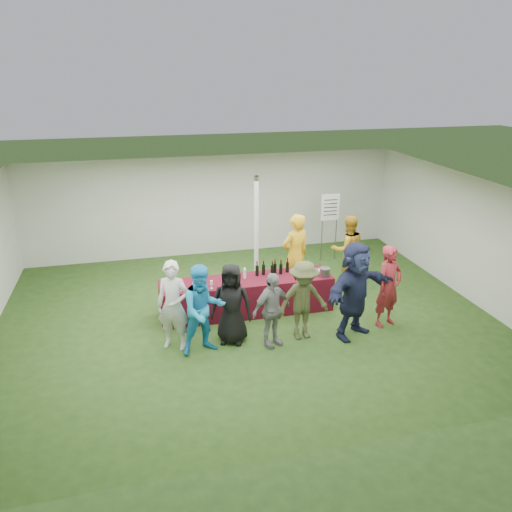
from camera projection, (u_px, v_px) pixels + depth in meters
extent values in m
plane|color=#284719|center=(247.00, 317.00, 10.37)|extent=(60.00, 60.00, 0.00)
plane|color=white|center=(214.00, 206.00, 13.52)|extent=(10.00, 0.00, 10.00)
plane|color=white|center=(317.00, 367.00, 6.26)|extent=(10.00, 0.00, 10.00)
plane|color=white|center=(467.00, 237.00, 11.01)|extent=(0.00, 8.00, 8.00)
plane|color=white|center=(246.00, 190.00, 9.41)|extent=(10.00, 10.00, 0.00)
cylinder|color=silver|center=(256.00, 236.00, 11.09)|extent=(0.10, 0.10, 2.70)
cube|color=#580B1B|center=(247.00, 296.00, 10.47)|extent=(3.60, 0.80, 0.75)
cylinder|color=black|center=(257.00, 271.00, 10.48)|extent=(0.07, 0.07, 0.22)
cylinder|color=black|center=(257.00, 264.00, 10.43)|extent=(0.03, 0.03, 0.08)
cylinder|color=maroon|center=(257.00, 262.00, 10.41)|extent=(0.03, 0.03, 0.02)
cylinder|color=black|center=(264.00, 270.00, 10.54)|extent=(0.07, 0.07, 0.22)
cylinder|color=black|center=(264.00, 263.00, 10.49)|extent=(0.03, 0.03, 0.08)
cylinder|color=maroon|center=(264.00, 261.00, 10.47)|extent=(0.03, 0.03, 0.02)
cylinder|color=black|center=(272.00, 270.00, 10.51)|extent=(0.07, 0.07, 0.22)
cylinder|color=black|center=(272.00, 264.00, 10.46)|extent=(0.03, 0.03, 0.08)
cylinder|color=maroon|center=(272.00, 261.00, 10.44)|extent=(0.03, 0.03, 0.02)
cylinder|color=black|center=(275.00, 269.00, 10.58)|extent=(0.07, 0.07, 0.22)
cylinder|color=black|center=(275.00, 262.00, 10.53)|extent=(0.03, 0.03, 0.08)
cylinder|color=maroon|center=(275.00, 260.00, 10.51)|extent=(0.03, 0.03, 0.02)
cylinder|color=black|center=(281.00, 269.00, 10.57)|extent=(0.07, 0.07, 0.22)
cylinder|color=black|center=(281.00, 262.00, 10.52)|extent=(0.03, 0.03, 0.08)
cylinder|color=maroon|center=(281.00, 260.00, 10.50)|extent=(0.03, 0.03, 0.02)
cylinder|color=black|center=(287.00, 267.00, 10.67)|extent=(0.07, 0.07, 0.22)
cylinder|color=black|center=(287.00, 261.00, 10.62)|extent=(0.03, 0.03, 0.08)
cylinder|color=maroon|center=(288.00, 258.00, 10.60)|extent=(0.03, 0.03, 0.02)
cylinder|color=silver|center=(180.00, 291.00, 9.81)|extent=(0.06, 0.06, 0.00)
cylinder|color=silver|center=(180.00, 289.00, 9.79)|extent=(0.01, 0.01, 0.07)
cylinder|color=silver|center=(180.00, 285.00, 9.77)|extent=(0.06, 0.06, 0.08)
cylinder|color=#460714|center=(180.00, 287.00, 9.78)|extent=(0.05, 0.05, 0.02)
cylinder|color=silver|center=(194.00, 290.00, 9.84)|extent=(0.06, 0.06, 0.00)
cylinder|color=silver|center=(194.00, 288.00, 9.82)|extent=(0.01, 0.01, 0.07)
cylinder|color=silver|center=(194.00, 284.00, 9.80)|extent=(0.06, 0.06, 0.08)
cylinder|color=#460714|center=(194.00, 286.00, 9.81)|extent=(0.05, 0.05, 0.02)
cylinder|color=silver|center=(212.00, 288.00, 9.92)|extent=(0.06, 0.06, 0.00)
cylinder|color=silver|center=(212.00, 286.00, 9.91)|extent=(0.01, 0.01, 0.07)
cylinder|color=silver|center=(211.00, 283.00, 9.88)|extent=(0.06, 0.06, 0.08)
cylinder|color=#460714|center=(212.00, 284.00, 9.89)|extent=(0.05, 0.05, 0.02)
cylinder|color=silver|center=(237.00, 286.00, 10.01)|extent=(0.06, 0.06, 0.00)
cylinder|color=silver|center=(237.00, 284.00, 9.99)|extent=(0.01, 0.01, 0.07)
cylinder|color=silver|center=(237.00, 281.00, 9.97)|extent=(0.06, 0.06, 0.08)
cylinder|color=#460714|center=(237.00, 282.00, 9.98)|extent=(0.05, 0.05, 0.02)
cylinder|color=silver|center=(308.00, 277.00, 10.44)|extent=(0.06, 0.06, 0.00)
cylinder|color=silver|center=(308.00, 275.00, 10.42)|extent=(0.01, 0.01, 0.07)
cylinder|color=silver|center=(308.00, 272.00, 10.39)|extent=(0.06, 0.06, 0.08)
cylinder|color=#460714|center=(308.00, 273.00, 10.40)|extent=(0.05, 0.05, 0.02)
cylinder|color=silver|center=(245.00, 274.00, 10.37)|extent=(0.07, 0.07, 0.20)
cylinder|color=silver|center=(245.00, 268.00, 10.33)|extent=(0.03, 0.03, 0.03)
cube|color=white|center=(315.00, 271.00, 10.72)|extent=(0.25, 0.18, 0.03)
cylinder|color=slate|center=(325.00, 272.00, 10.47)|extent=(0.22, 0.22, 0.18)
cylinder|color=slate|center=(321.00, 240.00, 13.26)|extent=(0.02, 0.02, 1.10)
cylinder|color=slate|center=(336.00, 239.00, 13.35)|extent=(0.02, 0.02, 1.10)
cube|color=white|center=(330.00, 207.00, 12.98)|extent=(0.50, 0.02, 0.70)
cube|color=black|center=(331.00, 200.00, 12.90)|extent=(0.36, 0.01, 0.02)
cube|color=black|center=(331.00, 204.00, 12.93)|extent=(0.36, 0.01, 0.02)
cube|color=black|center=(331.00, 207.00, 12.97)|extent=(0.36, 0.01, 0.02)
cube|color=black|center=(330.00, 211.00, 13.00)|extent=(0.36, 0.01, 0.02)
cube|color=black|center=(330.00, 215.00, 13.04)|extent=(0.36, 0.01, 0.02)
imported|color=gold|center=(295.00, 255.00, 11.07)|extent=(0.81, 0.66, 1.91)
imported|color=gold|center=(348.00, 250.00, 11.76)|extent=(0.82, 0.64, 1.68)
imported|color=silver|center=(173.00, 306.00, 8.99)|extent=(0.73, 0.62, 1.69)
imported|color=#1F94D3|center=(203.00, 310.00, 8.84)|extent=(0.93, 0.78, 1.69)
imported|color=black|center=(231.00, 304.00, 9.20)|extent=(0.89, 0.73, 1.56)
imported|color=gray|center=(271.00, 310.00, 9.10)|extent=(0.92, 0.67, 1.44)
imported|color=#444927|center=(303.00, 300.00, 9.33)|extent=(1.05, 0.65, 1.56)
imported|color=#1C2241|center=(355.00, 290.00, 9.36)|extent=(1.83, 1.29, 1.90)
imported|color=maroon|center=(389.00, 286.00, 9.80)|extent=(0.71, 0.59, 1.67)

